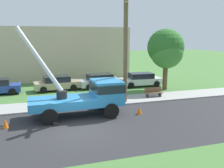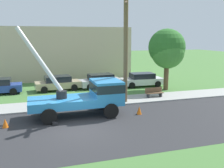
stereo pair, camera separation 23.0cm
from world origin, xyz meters
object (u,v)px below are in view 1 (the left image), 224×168
object	(u,v)px
traffic_cone_ahead	(139,110)
utility_truck	(88,95)
roadside_tree_near	(167,52)
parked_sedan_silver	(100,81)
park_bench	(154,93)
roadside_tree_far	(166,47)
parked_sedan_tan	(57,83)
parked_sedan_white	(141,80)
leaning_utility_pole	(126,48)
traffic_cone_behind	(5,124)

from	to	relation	value
traffic_cone_ahead	utility_truck	bearing A→B (deg)	164.32
traffic_cone_ahead	roadside_tree_near	size ratio (longest dim) A/B	0.10
parked_sedan_silver	park_bench	world-z (taller)	parked_sedan_silver
traffic_cone_ahead	roadside_tree_far	size ratio (longest dim) A/B	0.09
parked_sedan_tan	parked_sedan_white	size ratio (longest dim) A/B	1.02
park_bench	roadside_tree_far	world-z (taller)	roadside_tree_far
leaning_utility_pole	traffic_cone_ahead	size ratio (longest dim) A/B	15.66
leaning_utility_pole	parked_sedan_silver	world-z (taller)	leaning_utility_pole
park_bench	parked_sedan_tan	bearing A→B (deg)	143.41
leaning_utility_pole	parked_sedan_tan	size ratio (longest dim) A/B	1.93
park_bench	roadside_tree_near	bearing A→B (deg)	44.87
utility_truck	leaning_utility_pole	world-z (taller)	leaning_utility_pole
leaning_utility_pole	roadside_tree_near	bearing A→B (deg)	36.96
parked_sedan_tan	traffic_cone_behind	bearing A→B (deg)	-112.09
park_bench	roadside_tree_near	size ratio (longest dim) A/B	0.30
park_bench	parked_sedan_silver	bearing A→B (deg)	120.09
utility_truck	roadside_tree_far	distance (m)	11.29
roadside_tree_near	roadside_tree_far	size ratio (longest dim) A/B	0.89
traffic_cone_behind	parked_sedan_white	size ratio (longest dim) A/B	0.13
utility_truck	traffic_cone_behind	distance (m)	5.45
traffic_cone_behind	park_bench	xyz separation A→B (m)	(11.72, 4.03, 0.18)
traffic_cone_ahead	parked_sedan_white	size ratio (longest dim) A/B	0.13
roadside_tree_far	traffic_cone_ahead	bearing A→B (deg)	-130.08
utility_truck	leaning_utility_pole	xyz separation A→B (m)	(3.10, 1.11, 3.09)
parked_sedan_tan	roadside_tree_near	distance (m)	11.29
utility_truck	parked_sedan_silver	xyz separation A→B (m)	(3.15, 8.77, -0.70)
parked_sedan_tan	leaning_utility_pole	bearing A→B (deg)	-60.34
traffic_cone_behind	parked_sedan_tan	xyz separation A→B (m)	(3.97, 9.79, 0.43)
traffic_cone_behind	traffic_cone_ahead	bearing A→B (deg)	0.47
roadside_tree_far	parked_sedan_tan	bearing A→B (deg)	164.82
leaning_utility_pole	roadside_tree_near	distance (m)	7.63
roadside_tree_far	roadside_tree_near	bearing A→B (deg)	-92.44
parked_sedan_white	roadside_tree_near	world-z (taller)	roadside_tree_near
parked_sedan_tan	parked_sedan_silver	size ratio (longest dim) A/B	1.00
parked_sedan_tan	roadside_tree_far	xyz separation A→B (m)	(10.44, -2.83, 3.51)
traffic_cone_behind	parked_sedan_silver	size ratio (longest dim) A/B	0.12
parked_sedan_silver	roadside_tree_near	world-z (taller)	roadside_tree_near
parked_sedan_tan	parked_sedan_silver	xyz separation A→B (m)	(4.41, 0.00, 0.00)
roadside_tree_near	parked_sedan_tan	bearing A→B (deg)	163.52
traffic_cone_ahead	traffic_cone_behind	distance (m)	8.62
parked_sedan_tan	parked_sedan_silver	world-z (taller)	same
parked_sedan_silver	roadside_tree_far	bearing A→B (deg)	-25.20
parked_sedan_tan	park_bench	bearing A→B (deg)	-36.59
traffic_cone_behind	roadside_tree_near	xyz separation A→B (m)	(14.40, 6.70, 3.48)
traffic_cone_ahead	parked_sedan_white	xyz separation A→B (m)	(4.21, 9.12, 0.43)
parked_sedan_tan	park_bench	xyz separation A→B (m)	(7.75, -5.75, -0.25)
leaning_utility_pole	park_bench	distance (m)	5.60
utility_truck	roadside_tree_near	bearing A→B (deg)	31.78
traffic_cone_ahead	traffic_cone_behind	bearing A→B (deg)	-179.53
utility_truck	parked_sedan_tan	bearing A→B (deg)	98.17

